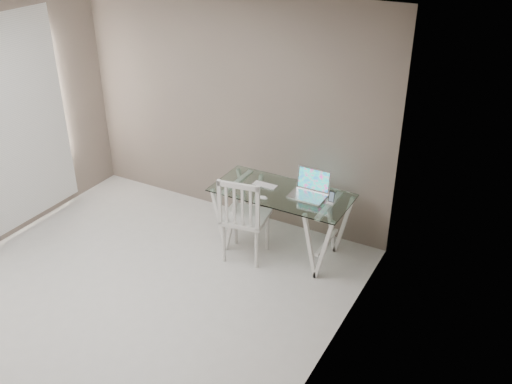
% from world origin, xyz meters
% --- Properties ---
extents(room, '(4.50, 4.52, 2.71)m').
position_xyz_m(room, '(-0.06, 0.02, 1.72)').
color(room, beige).
rests_on(room, ground).
extents(desk, '(1.50, 0.70, 0.75)m').
position_xyz_m(desk, '(0.94, 1.69, 0.38)').
color(desk, silver).
rests_on(desk, ground).
extents(chair, '(0.53, 0.53, 1.01)m').
position_xyz_m(chair, '(0.66, 1.34, 0.56)').
color(chair, silver).
rests_on(chair, ground).
extents(laptop, '(0.38, 0.30, 0.27)m').
position_xyz_m(laptop, '(1.23, 1.79, 0.81)').
color(laptop, silver).
rests_on(laptop, desk).
extents(keyboard, '(0.29, 0.12, 0.01)m').
position_xyz_m(keyboard, '(0.71, 1.74, 0.75)').
color(keyboard, silver).
rests_on(keyboard, desk).
extents(mouse, '(0.10, 0.06, 0.03)m').
position_xyz_m(mouse, '(0.84, 1.46, 0.76)').
color(mouse, silver).
rests_on(mouse, desk).
extents(phone_dock, '(0.07, 0.07, 0.13)m').
position_xyz_m(phone_dock, '(1.50, 1.72, 0.78)').
color(phone_dock, white).
rests_on(phone_dock, desk).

